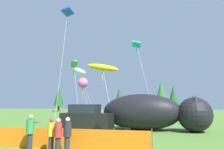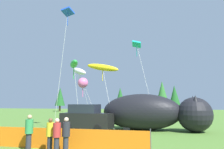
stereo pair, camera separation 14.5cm
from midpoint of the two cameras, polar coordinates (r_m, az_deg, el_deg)
ground_plane at (r=15.63m, az=-3.89°, el=-15.96°), size 120.00×120.00×0.00m
parked_car at (r=18.77m, az=-6.50°, el=-11.18°), size 4.47×2.22×2.20m
folding_chair at (r=13.84m, az=4.46°, el=-15.05°), size 0.64×0.64×0.84m
inflatable_cat at (r=19.11m, az=10.74°, el=-9.97°), size 9.23×3.68×3.08m
safety_fence at (r=11.71m, az=-11.45°, el=-16.21°), size 8.46×0.10×1.15m
spectator_in_blue_shirt at (r=10.68m, az=-13.85°, el=-15.02°), size 0.36×0.36×1.64m
spectator_in_red_shirt at (r=10.69m, az=-11.54°, el=-14.96°), size 0.36×0.36×1.67m
spectator_in_grey_shirt at (r=11.09m, az=-15.49°, el=-14.71°), size 0.35×0.35×1.62m
spectator_in_black_shirt at (r=11.86m, az=-20.52°, el=-13.66°), size 0.38×0.38×1.75m
kite_white_ghost at (r=23.37m, az=-8.41°, el=0.82°), size 2.30×2.22×6.27m
kite_green_fish at (r=19.13m, az=-9.71°, el=2.68°), size 1.95×2.96×6.01m
kite_pink_octopus at (r=20.11m, az=-7.40°, el=-2.19°), size 1.88×1.66×4.61m
kite_yellow_hero at (r=20.98m, az=-2.27°, el=1.82°), size 3.29×2.38×6.30m
kite_teal_diamond at (r=23.06m, az=6.72°, el=7.46°), size 2.44×2.17×8.74m
kite_blue_box at (r=20.89m, az=-11.33°, el=15.17°), size 1.34×1.05×10.83m
horizon_tree_east at (r=47.67m, az=16.11°, el=-5.46°), size 2.47×2.47×5.90m
horizon_tree_west at (r=53.77m, az=13.07°, el=-4.74°), size 3.11×3.11×7.41m
horizon_tree_mid at (r=58.61m, az=-13.34°, el=-5.66°), size 2.59×2.59×6.18m
horizon_tree_northeast at (r=51.99m, az=2.24°, el=-5.91°), size 2.44×2.44×5.83m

